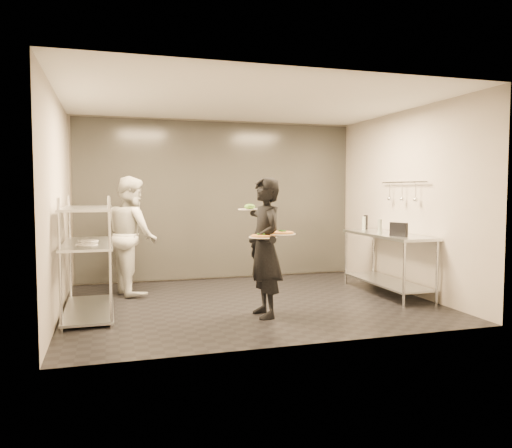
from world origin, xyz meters
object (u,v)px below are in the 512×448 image
object	(u,v)px
bottle_dark	(366,222)
bottle_green	(380,227)
pos_monitor	(399,230)
waiter	(265,248)
bottle_clear	(364,223)
pass_rack	(88,254)
pizza_plate_far	(282,233)
salad_plate	(250,208)
pizza_plate_near	(263,236)
prep_counter	(387,253)
chef	(132,235)

from	to	relation	value
bottle_dark	bottle_green	bearing A→B (deg)	-105.55
pos_monitor	waiter	bearing A→B (deg)	169.16
pos_monitor	bottle_clear	size ratio (longest dim) A/B	1.28
pos_monitor	bottle_green	distance (m)	0.42
bottle_green	bottle_dark	xyz separation A→B (m)	(0.24, 0.87, 0.01)
pos_monitor	pass_rack	bearing A→B (deg)	154.30
pizza_plate_far	bottle_clear	size ratio (longest dim) A/B	1.50
salad_plate	bottle_dark	xyz separation A→B (m)	(2.38, 1.27, -0.31)
pass_rack	pos_monitor	size ratio (longest dim) A/B	5.73
salad_plate	bottle_green	bearing A→B (deg)	10.64
pizza_plate_near	salad_plate	size ratio (longest dim) A/B	1.13
bottle_green	bottle_clear	xyz separation A→B (m)	(0.21, 0.87, -0.00)
waiter	bottle_clear	distance (m)	2.76
prep_counter	pos_monitor	distance (m)	0.64
salad_plate	pos_monitor	size ratio (longest dim) A/B	1.08
salad_plate	pass_rack	bearing A→B (deg)	167.00
pizza_plate_near	bottle_clear	distance (m)	2.94
prep_counter	pizza_plate_far	distance (m)	2.33
pizza_plate_near	bottle_clear	xyz separation A→B (m)	(2.33, 1.79, 0.00)
pizza_plate_far	bottle_green	bearing A→B (deg)	26.34
pizza_plate_near	pos_monitor	xyz separation A→B (m)	(2.18, 0.51, -0.01)
prep_counter	salad_plate	size ratio (longest dim) A/B	5.94
bottle_green	pos_monitor	bearing A→B (deg)	-82.74
chef	bottle_dark	size ratio (longest dim) A/B	7.45
chef	pizza_plate_far	bearing A→B (deg)	-156.37
waiter	pass_rack	bearing A→B (deg)	-113.85
pizza_plate_far	salad_plate	size ratio (longest dim) A/B	1.08
pass_rack	chef	xyz separation A→B (m)	(0.60, 1.10, 0.13)
salad_plate	bottle_green	xyz separation A→B (m)	(2.14, 0.40, -0.32)
pass_rack	bottle_dark	world-z (taller)	pass_rack
pos_monitor	chef	bearing A→B (deg)	137.13
chef	pos_monitor	xyz separation A→B (m)	(3.61, -1.59, 0.13)
prep_counter	pizza_plate_near	world-z (taller)	pizza_plate_near
pass_rack	bottle_green	world-z (taller)	pass_rack
pizza_plate_near	pos_monitor	distance (m)	2.24
bottle_clear	pass_rack	bearing A→B (deg)	-169.58
pass_rack	waiter	world-z (taller)	waiter
chef	bottle_green	bearing A→B (deg)	-123.02
waiter	pos_monitor	distance (m)	2.12
prep_counter	bottle_clear	world-z (taller)	bottle_clear
pass_rack	salad_plate	bearing A→B (deg)	-13.00
prep_counter	chef	size ratio (longest dim) A/B	1.01
pizza_plate_far	bottle_dark	size ratio (longest dim) A/B	1.37
waiter	bottle_green	bearing A→B (deg)	106.13
salad_plate	bottle_clear	xyz separation A→B (m)	(2.35, 1.27, -0.32)
prep_counter	pos_monitor	bearing A→B (deg)	-103.90
waiter	bottle_green	size ratio (longest dim) A/B	7.63
pizza_plate_near	bottle_green	xyz separation A→B (m)	(2.12, 0.93, 0.00)
bottle_clear	bottle_dark	world-z (taller)	bottle_dark
pass_rack	pos_monitor	bearing A→B (deg)	-6.54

